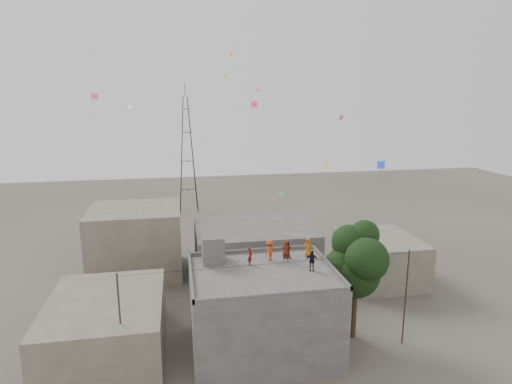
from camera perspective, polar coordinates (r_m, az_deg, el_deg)
ground at (r=33.21m, az=0.82°, el=-20.33°), size 140.00×140.00×0.00m
main_building at (r=31.66m, az=0.84°, el=-15.70°), size 10.00×8.00×6.10m
parapet at (r=30.27m, az=0.86°, el=-10.36°), size 10.00×8.00×0.30m
stair_head_box at (r=31.94m, az=-5.76°, el=-7.52°), size 1.60×1.80×2.00m
neighbor_west at (r=33.88m, az=-19.29°, el=-16.46°), size 8.00×10.00×4.00m
neighbor_north at (r=44.78m, az=-0.18°, el=-7.70°), size 12.00×9.00×5.00m
neighbor_northwest at (r=45.91m, az=-15.64°, el=-6.34°), size 9.00×8.00×7.00m
neighbor_east at (r=45.00m, az=16.16°, el=-8.53°), size 7.00×8.00×4.40m
tree at (r=32.98m, az=13.45°, el=-9.01°), size 4.90×4.60×9.10m
utility_line at (r=30.30m, az=2.28°, el=-15.42°), size 20.12×0.62×7.40m
transmission_tower at (r=67.92m, az=-9.16°, el=4.89°), size 2.97×2.97×20.01m
person_red_adult at (r=31.91m, az=4.01°, el=-7.86°), size 0.69×0.56×1.63m
person_orange_child at (r=33.13m, az=6.95°, el=-7.32°), size 0.83×0.74×1.43m
person_dark_child at (r=32.63m, az=4.18°, el=-7.71°), size 0.74×0.65×1.29m
person_dark_adult at (r=30.55m, az=7.44°, el=-9.06°), size 0.92×0.52×1.47m
person_orange_adult at (r=32.04m, az=1.84°, el=-7.80°), size 1.15×1.11×1.58m
person_red_child at (r=31.30m, az=-0.79°, el=-8.58°), size 0.47×0.55×1.29m
kites at (r=35.81m, az=0.17°, el=9.51°), size 20.70×16.38×12.86m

